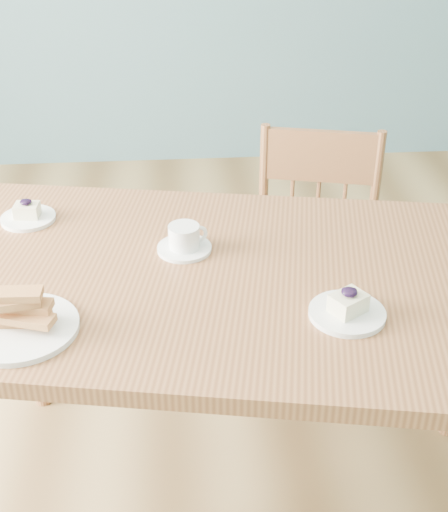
# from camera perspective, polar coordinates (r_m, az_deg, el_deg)

# --- Properties ---
(room) EXTENTS (5.01, 5.01, 2.71)m
(room) POSITION_cam_1_polar(r_m,az_deg,el_deg) (1.37, 2.20, 18.17)
(room) COLOR #A8834E
(room) RESTS_ON ground
(dining_table) EXTENTS (1.57, 1.07, 0.78)m
(dining_table) POSITION_cam_1_polar(r_m,az_deg,el_deg) (1.68, 0.60, -3.67)
(dining_table) COLOR #925D37
(dining_table) RESTS_ON ground
(dining_chair) EXTENTS (0.47, 0.46, 0.86)m
(dining_chair) POSITION_cam_1_polar(r_m,az_deg,el_deg) (2.31, 7.10, -0.82)
(dining_chair) COLOR #925D37
(dining_chair) RESTS_ON ground
(cheesecake_plate_near) EXTENTS (0.16, 0.16, 0.07)m
(cheesecake_plate_near) POSITION_cam_1_polar(r_m,az_deg,el_deg) (1.51, 9.85, -4.20)
(cheesecake_plate_near) COLOR white
(cheesecake_plate_near) RESTS_ON dining_table
(cheesecake_plate_far) EXTENTS (0.14, 0.14, 0.06)m
(cheesecake_plate_far) POSITION_cam_1_polar(r_m,az_deg,el_deg) (1.92, -15.43, 3.20)
(cheesecake_plate_far) COLOR white
(cheesecake_plate_far) RESTS_ON dining_table
(coffee_cup) EXTENTS (0.13, 0.13, 0.07)m
(coffee_cup) POSITION_cam_1_polar(r_m,az_deg,el_deg) (1.72, -3.17, 1.29)
(coffee_cup) COLOR white
(coffee_cup) RESTS_ON dining_table
(biscotti_plate) EXTENTS (0.24, 0.24, 0.09)m
(biscotti_plate) POSITION_cam_1_polar(r_m,az_deg,el_deg) (1.50, -16.11, -4.86)
(biscotti_plate) COLOR white
(biscotti_plate) RESTS_ON dining_table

